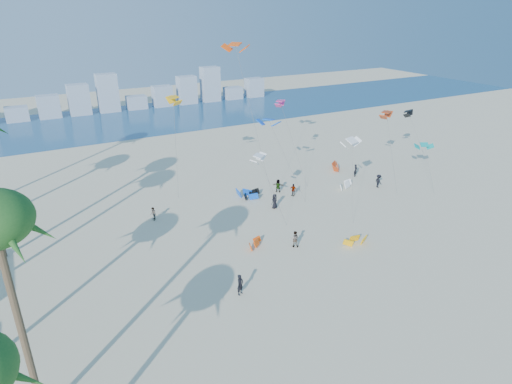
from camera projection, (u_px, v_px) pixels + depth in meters
ground at (324, 330)px, 32.31m from camera, size 220.00×220.00×0.00m
ocean at (113, 122)px, 90.40m from camera, size 220.00×220.00×0.00m
kitesurfer_near at (240, 285)px, 35.97m from camera, size 0.81×0.72×1.86m
kitesurfer_mid at (295, 239)px, 43.20m from camera, size 1.04×1.00×1.69m
kitesurfers_far at (299, 189)px, 54.98m from camera, size 29.55×6.33×1.79m
grounded_kites at (300, 195)px, 54.18m from camera, size 23.60×20.23×1.02m
flying_kites at (303, 109)px, 52.97m from camera, size 36.58×20.00×18.68m
distant_skyline at (96, 99)px, 96.74m from camera, size 85.00×3.00×8.40m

